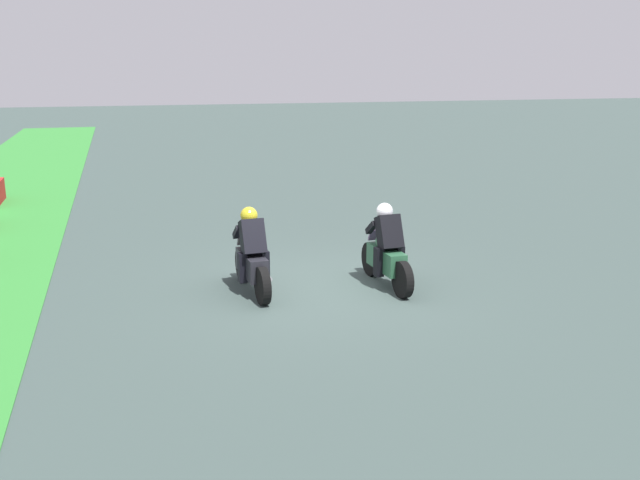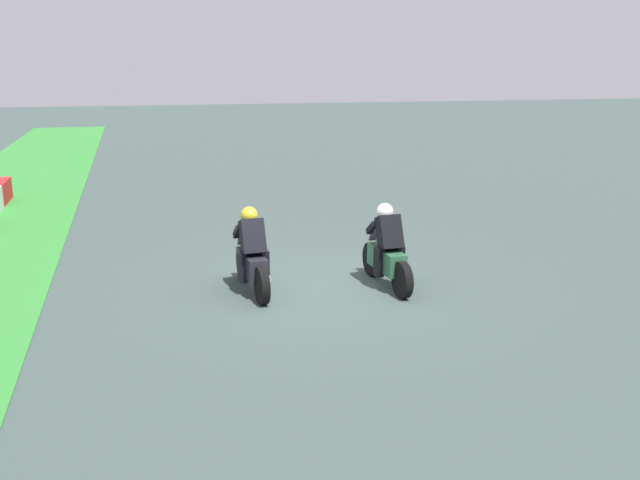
% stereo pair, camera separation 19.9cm
% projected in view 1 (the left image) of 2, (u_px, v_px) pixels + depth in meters
% --- Properties ---
extents(ground_plane, '(120.00, 120.00, 0.00)m').
position_uv_depth(ground_plane, '(319.00, 288.00, 12.69)').
color(ground_plane, '#3B4C48').
extents(rider_lane_a, '(2.04, 0.55, 1.51)m').
position_uv_depth(rider_lane_a, '(387.00, 253.00, 12.68)').
color(rider_lane_a, black).
rests_on(rider_lane_a, ground_plane).
extents(rider_lane_b, '(2.04, 0.55, 1.51)m').
position_uv_depth(rider_lane_b, '(252.00, 258.00, 12.34)').
color(rider_lane_b, black).
rests_on(rider_lane_b, ground_plane).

